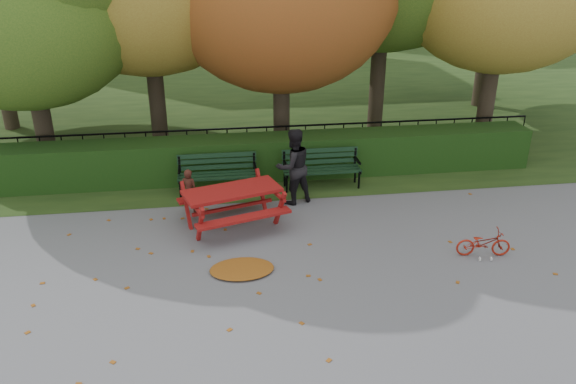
{
  "coord_description": "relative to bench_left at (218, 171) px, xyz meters",
  "views": [
    {
      "loc": [
        -1.38,
        -8.26,
        5.26
      ],
      "look_at": [
        -0.03,
        1.22,
        1.0
      ],
      "focal_mm": 35.0,
      "sensor_mm": 36.0,
      "label": 1
    }
  ],
  "objects": [
    {
      "name": "leaf_pile",
      "position": [
        0.3,
        -3.51,
        -0.48
      ],
      "size": [
        1.29,
        1.04,
        0.08
      ],
      "primitive_type": "ellipsoid",
      "rotation": [
        0.0,
        0.0,
        0.25
      ],
      "color": "maroon",
      "rests_on": "ground"
    },
    {
      "name": "iron_fence",
      "position": [
        1.3,
        1.6,
        0.02
      ],
      "size": [
        14.0,
        0.04,
        1.02
      ],
      "color": "black",
      "rests_on": "ground"
    },
    {
      "name": "bicycle",
      "position": [
        4.71,
        -3.6,
        -0.26
      ],
      "size": [
        1.02,
        0.47,
        0.52
      ],
      "primitive_type": "imported",
      "rotation": [
        0.0,
        0.0,
        1.43
      ],
      "color": "#9B1D0E",
      "rests_on": "ground"
    },
    {
      "name": "ground",
      "position": [
        1.3,
        -3.7,
        -0.52
      ],
      "size": [
        90.0,
        90.0,
        0.0
      ],
      "primitive_type": "plane",
      "color": "slate",
      "rests_on": "ground"
    },
    {
      "name": "bench_left",
      "position": [
        0.0,
        0.0,
        0.0
      ],
      "size": [
        1.8,
        0.57,
        0.88
      ],
      "color": "black",
      "rests_on": "ground"
    },
    {
      "name": "picnic_table",
      "position": [
        0.25,
        -1.78,
        0.11
      ],
      "size": [
        2.25,
        2.01,
        0.92
      ],
      "rotation": [
        0.0,
        0.0,
        0.3
      ],
      "color": "maroon",
      "rests_on": "ground"
    },
    {
      "name": "adult",
      "position": [
        1.62,
        -0.8,
        0.32
      ],
      "size": [
        0.99,
        0.88,
        1.69
      ],
      "primitive_type": "imported",
      "rotation": [
        0.0,
        0.0,
        3.5
      ],
      "color": "black",
      "rests_on": "ground"
    },
    {
      "name": "bench_right",
      "position": [
        2.4,
        0.0,
        0.0
      ],
      "size": [
        1.8,
        0.57,
        0.88
      ],
      "color": "black",
      "rests_on": "ground"
    },
    {
      "name": "child",
      "position": [
        -0.62,
        -1.03,
        -0.02
      ],
      "size": [
        0.43,
        0.36,
        0.99
      ],
      "primitive_type": "imported",
      "rotation": [
        0.0,
        0.0,
        2.73
      ],
      "color": "#3C1B13",
      "rests_on": "ground"
    },
    {
      "name": "grass_strip",
      "position": [
        1.3,
        10.3,
        -0.51
      ],
      "size": [
        90.0,
        90.0,
        0.0
      ],
      "primitive_type": "plane",
      "color": "#1E3413",
      "rests_on": "ground"
    },
    {
      "name": "leaf_scatter",
      "position": [
        1.3,
        -3.4,
        -0.51
      ],
      "size": [
        9.0,
        5.7,
        0.01
      ],
      "primitive_type": null,
      "color": "maroon",
      "rests_on": "ground"
    },
    {
      "name": "hedge",
      "position": [
        1.3,
        0.8,
        -0.02
      ],
      "size": [
        13.0,
        0.9,
        1.0
      ],
      "primitive_type": "cube",
      "color": "black",
      "rests_on": "ground"
    }
  ]
}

